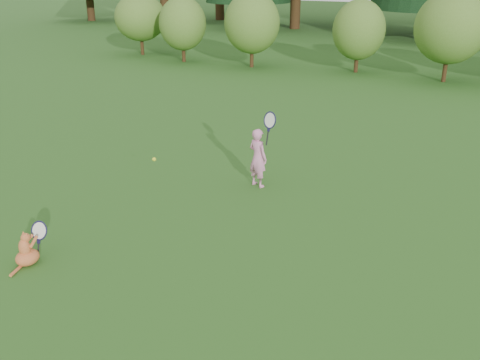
% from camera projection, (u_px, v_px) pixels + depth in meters
% --- Properties ---
extents(ground, '(100.00, 100.00, 0.00)m').
position_uv_depth(ground, '(202.00, 244.00, 7.36)').
color(ground, '#255016').
rests_on(ground, ground).
extents(shrub_row, '(28.00, 3.00, 2.80)m').
position_uv_depth(shrub_row, '(390.00, 34.00, 17.74)').
color(shrub_row, '#4C7123').
rests_on(shrub_row, ground).
extents(child, '(0.61, 0.41, 1.54)m').
position_uv_depth(child, '(258.00, 157.00, 9.10)').
color(child, pink).
rests_on(child, ground).
extents(cat, '(0.36, 0.66, 0.60)m').
position_uv_depth(cat, '(27.00, 247.00, 6.82)').
color(cat, '#B95623').
rests_on(cat, ground).
extents(tennis_ball, '(0.06, 0.06, 0.06)m').
position_uv_depth(tennis_ball, '(154.00, 159.00, 8.07)').
color(tennis_ball, yellow).
rests_on(tennis_ball, ground).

